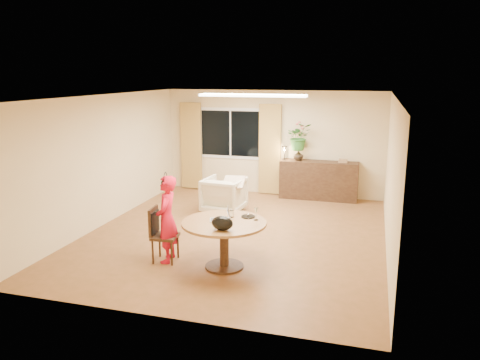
{
  "coord_description": "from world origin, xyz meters",
  "views": [
    {
      "loc": [
        2.41,
        -8.14,
        3.02
      ],
      "look_at": [
        0.14,
        -0.2,
        1.12
      ],
      "focal_mm": 35.0,
      "sensor_mm": 36.0,
      "label": 1
    }
  ],
  "objects_px": {
    "dining_table": "(224,232)",
    "sideboard": "(319,180)",
    "armchair": "(224,195)",
    "child": "(167,219)",
    "dining_chair": "(165,235)"
  },
  "relations": [
    {
      "from": "child",
      "to": "sideboard",
      "type": "distance_m",
      "value": 4.95
    },
    {
      "from": "dining_chair",
      "to": "child",
      "type": "relative_size",
      "value": 0.63
    },
    {
      "from": "dining_table",
      "to": "armchair",
      "type": "height_order",
      "value": "armchair"
    },
    {
      "from": "dining_table",
      "to": "child",
      "type": "height_order",
      "value": "child"
    },
    {
      "from": "dining_chair",
      "to": "sideboard",
      "type": "relative_size",
      "value": 0.48
    },
    {
      "from": "dining_table",
      "to": "dining_chair",
      "type": "height_order",
      "value": "dining_chair"
    },
    {
      "from": "armchair",
      "to": "dining_table",
      "type": "bearing_deg",
      "value": 112.96
    },
    {
      "from": "child",
      "to": "armchair",
      "type": "relative_size",
      "value": 1.66
    },
    {
      "from": "armchair",
      "to": "dining_chair",
      "type": "bearing_deg",
      "value": 93.56
    },
    {
      "from": "dining_table",
      "to": "armchair",
      "type": "xyz_separation_m",
      "value": [
        -0.93,
        2.87,
        -0.2
      ]
    },
    {
      "from": "armchair",
      "to": "sideboard",
      "type": "distance_m",
      "value": 2.52
    },
    {
      "from": "dining_chair",
      "to": "child",
      "type": "bearing_deg",
      "value": 22.98
    },
    {
      "from": "child",
      "to": "dining_chair",
      "type": "bearing_deg",
      "value": -71.4
    },
    {
      "from": "armchair",
      "to": "child",
      "type": "bearing_deg",
      "value": 94.25
    },
    {
      "from": "dining_table",
      "to": "sideboard",
      "type": "relative_size",
      "value": 0.71
    }
  ]
}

